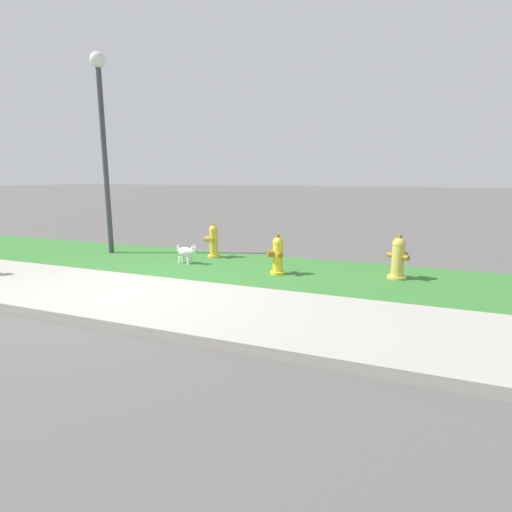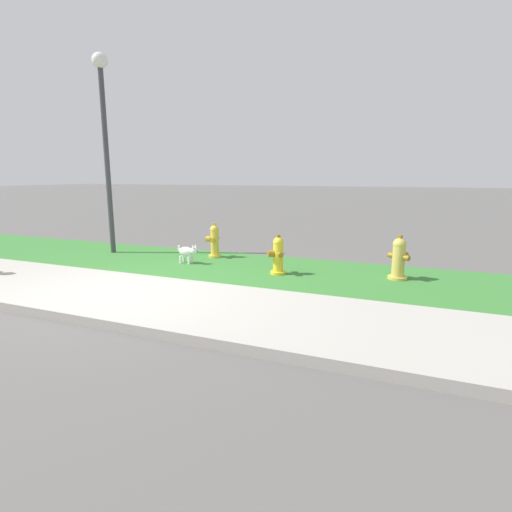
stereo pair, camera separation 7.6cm
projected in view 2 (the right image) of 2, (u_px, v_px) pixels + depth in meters
ground_plane at (121, 294)px, 5.87m from camera, size 120.00×120.00×0.00m
sidewalk_pavement at (121, 293)px, 5.87m from camera, size 18.00×2.08×0.01m
grass_verge at (199, 263)px, 7.93m from camera, size 18.00×2.46×0.01m
street_curb at (58, 314)px, 4.85m from camera, size 18.00×0.16×0.12m
fire_hydrant_far_end at (214, 241)px, 8.44m from camera, size 0.33×0.36×0.73m
fire_hydrant_across_street at (399, 258)px, 6.64m from camera, size 0.38×0.36×0.74m
fire_hydrant_at_driveway at (278, 255)px, 6.98m from camera, size 0.33×0.35×0.71m
small_white_dog at (188, 252)px, 7.85m from camera, size 0.47×0.21×0.40m
street_lamp at (104, 122)px, 8.47m from camera, size 0.32×0.32×4.20m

